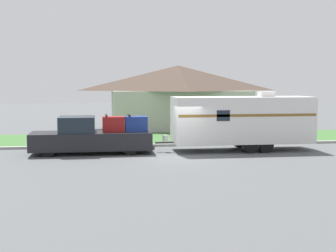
{
  "coord_description": "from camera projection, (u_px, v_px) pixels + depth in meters",
  "views": [
    {
      "loc": [
        -3.84,
        -23.14,
        3.78
      ],
      "look_at": [
        -0.35,
        1.53,
        1.4
      ],
      "focal_mm": 50.0,
      "sensor_mm": 36.0,
      "label": 1
    }
  ],
  "objects": [
    {
      "name": "lawn_strip",
      "position": [
        161.0,
        138.0,
        30.99
      ],
      "size": [
        80.0,
        7.0,
        0.03
      ],
      "color": "#3D6B33",
      "rests_on": "ground_plane"
    },
    {
      "name": "pickup_truck",
      "position": [
        92.0,
        137.0,
        24.52
      ],
      "size": [
        6.37,
        2.05,
        2.06
      ],
      "color": "black",
      "rests_on": "ground_plane"
    },
    {
      "name": "travel_trailer",
      "position": [
        242.0,
        120.0,
        25.58
      ],
      "size": [
        8.58,
        2.4,
        3.23
      ],
      "color": "black",
      "rests_on": "ground_plane"
    },
    {
      "name": "mailbox",
      "position": [
        227.0,
        126.0,
        28.53
      ],
      "size": [
        0.48,
        0.2,
        1.37
      ],
      "color": "brown",
      "rests_on": "ground_plane"
    },
    {
      "name": "ground_plane",
      "position": [
        179.0,
        156.0,
        23.7
      ],
      "size": [
        120.0,
        120.0,
        0.0
      ],
      "primitive_type": "plane",
      "color": "#515456"
    },
    {
      "name": "house_across_street",
      "position": [
        178.0,
        95.0,
        38.41
      ],
      "size": [
        11.65,
        7.58,
        5.09
      ],
      "color": "#B2B2A8",
      "rests_on": "ground_plane"
    },
    {
      "name": "curb_strip",
      "position": [
        169.0,
        145.0,
        27.39
      ],
      "size": [
        80.0,
        0.3,
        0.14
      ],
      "color": "#999993",
      "rests_on": "ground_plane"
    }
  ]
}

